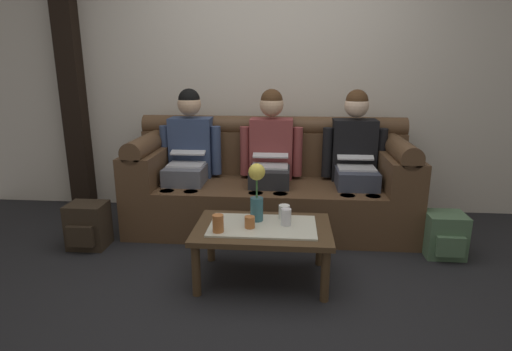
{
  "coord_description": "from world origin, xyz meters",
  "views": [
    {
      "loc": [
        0.17,
        -2.4,
        1.43
      ],
      "look_at": [
        -0.1,
        0.8,
        0.56
      ],
      "focal_mm": 29.05,
      "sensor_mm": 36.0,
      "label": 1
    }
  ],
  "objects_px": {
    "coffee_table": "(263,233)",
    "cup_far_left": "(218,223)",
    "cup_near_left": "(286,217)",
    "person_left": "(189,153)",
    "backpack_right": "(444,235)",
    "cup_far_center": "(284,212)",
    "person_middle": "(271,154)",
    "backpack_left": "(88,226)",
    "person_right": "(355,156)",
    "couch": "(270,186)",
    "flower_vase": "(257,189)",
    "cup_near_right": "(250,222)"
  },
  "relations": [
    {
      "from": "person_left",
      "to": "coffee_table",
      "type": "xyz_separation_m",
      "value": [
        0.74,
        -1.0,
        -0.32
      ]
    },
    {
      "from": "cup_far_center",
      "to": "cup_near_right",
      "type": "bearing_deg",
      "value": -140.81
    },
    {
      "from": "person_middle",
      "to": "backpack_left",
      "type": "relative_size",
      "value": 3.36
    },
    {
      "from": "cup_far_left",
      "to": "backpack_left",
      "type": "height_order",
      "value": "cup_far_left"
    },
    {
      "from": "person_middle",
      "to": "coffee_table",
      "type": "distance_m",
      "value": 1.06
    },
    {
      "from": "couch",
      "to": "person_middle",
      "type": "xyz_separation_m",
      "value": [
        -0.0,
        -0.0,
        0.29
      ]
    },
    {
      "from": "coffee_table",
      "to": "backpack_right",
      "type": "distance_m",
      "value": 1.45
    },
    {
      "from": "person_middle",
      "to": "backpack_right",
      "type": "relative_size",
      "value": 3.63
    },
    {
      "from": "flower_vase",
      "to": "backpack_left",
      "type": "bearing_deg",
      "value": 167.28
    },
    {
      "from": "person_middle",
      "to": "backpack_left",
      "type": "height_order",
      "value": "person_middle"
    },
    {
      "from": "person_middle",
      "to": "cup_far_center",
      "type": "xyz_separation_m",
      "value": [
        0.14,
        -0.87,
        -0.22
      ]
    },
    {
      "from": "person_right",
      "to": "cup_near_right",
      "type": "distance_m",
      "value": 1.35
    },
    {
      "from": "coffee_table",
      "to": "cup_far_left",
      "type": "distance_m",
      "value": 0.33
    },
    {
      "from": "couch",
      "to": "backpack_left",
      "type": "relative_size",
      "value": 6.71
    },
    {
      "from": "person_right",
      "to": "backpack_left",
      "type": "height_order",
      "value": "person_right"
    },
    {
      "from": "coffee_table",
      "to": "person_middle",
      "type": "bearing_deg",
      "value": 90.0
    },
    {
      "from": "cup_near_left",
      "to": "cup_far_center",
      "type": "xyz_separation_m",
      "value": [
        -0.01,
        0.11,
        -0.01
      ]
    },
    {
      "from": "cup_far_left",
      "to": "person_left",
      "type": "bearing_deg",
      "value": 111.98
    },
    {
      "from": "cup_near_right",
      "to": "cup_near_left",
      "type": "bearing_deg",
      "value": 16.27
    },
    {
      "from": "flower_vase",
      "to": "cup_far_center",
      "type": "xyz_separation_m",
      "value": [
        0.19,
        0.05,
        -0.17
      ]
    },
    {
      "from": "couch",
      "to": "cup_near_right",
      "type": "xyz_separation_m",
      "value": [
        -0.08,
        -1.06,
        0.06
      ]
    },
    {
      "from": "cup_far_left",
      "to": "person_right",
      "type": "bearing_deg",
      "value": 48.45
    },
    {
      "from": "couch",
      "to": "coffee_table",
      "type": "bearing_deg",
      "value": -90.0
    },
    {
      "from": "person_right",
      "to": "couch",
      "type": "bearing_deg",
      "value": 179.66
    },
    {
      "from": "cup_near_left",
      "to": "backpack_right",
      "type": "bearing_deg",
      "value": 20.79
    },
    {
      "from": "coffee_table",
      "to": "couch",
      "type": "bearing_deg",
      "value": 90.0
    },
    {
      "from": "person_middle",
      "to": "cup_near_right",
      "type": "relative_size",
      "value": 15.96
    },
    {
      "from": "cup_far_center",
      "to": "couch",
      "type": "bearing_deg",
      "value": 99.01
    },
    {
      "from": "person_left",
      "to": "cup_near_left",
      "type": "height_order",
      "value": "person_left"
    },
    {
      "from": "couch",
      "to": "cup_far_center",
      "type": "height_order",
      "value": "couch"
    },
    {
      "from": "person_right",
      "to": "cup_near_right",
      "type": "xyz_separation_m",
      "value": [
        -0.82,
        -1.06,
        -0.23
      ]
    },
    {
      "from": "couch",
      "to": "backpack_left",
      "type": "distance_m",
      "value": 1.57
    },
    {
      "from": "coffee_table",
      "to": "cup_far_center",
      "type": "relative_size",
      "value": 9.15
    },
    {
      "from": "backpack_right",
      "to": "cup_far_center",
      "type": "bearing_deg",
      "value": -164.15
    },
    {
      "from": "couch",
      "to": "backpack_left",
      "type": "xyz_separation_m",
      "value": [
        -1.43,
        -0.61,
        -0.19
      ]
    },
    {
      "from": "coffee_table",
      "to": "person_right",
      "type": "bearing_deg",
      "value": 53.8
    },
    {
      "from": "person_left",
      "to": "person_middle",
      "type": "xyz_separation_m",
      "value": [
        0.74,
        0.0,
        -0.0
      ]
    },
    {
      "from": "flower_vase",
      "to": "cup_near_right",
      "type": "height_order",
      "value": "flower_vase"
    },
    {
      "from": "coffee_table",
      "to": "cup_near_left",
      "type": "xyz_separation_m",
      "value": [
        0.15,
        0.02,
        0.11
      ]
    },
    {
      "from": "person_middle",
      "to": "cup_near_left",
      "type": "height_order",
      "value": "person_middle"
    },
    {
      "from": "cup_near_right",
      "to": "backpack_right",
      "type": "xyz_separation_m",
      "value": [
        1.44,
        0.53,
        -0.27
      ]
    },
    {
      "from": "couch",
      "to": "cup_near_right",
      "type": "relative_size",
      "value": 31.87
    },
    {
      "from": "cup_far_center",
      "to": "backpack_left",
      "type": "relative_size",
      "value": 0.27
    },
    {
      "from": "coffee_table",
      "to": "cup_near_right",
      "type": "height_order",
      "value": "cup_near_right"
    },
    {
      "from": "person_left",
      "to": "cup_near_right",
      "type": "bearing_deg",
      "value": -58.19
    },
    {
      "from": "cup_far_left",
      "to": "backpack_right",
      "type": "height_order",
      "value": "cup_far_left"
    },
    {
      "from": "person_left",
      "to": "person_right",
      "type": "height_order",
      "value": "same"
    },
    {
      "from": "couch",
      "to": "coffee_table",
      "type": "xyz_separation_m",
      "value": [
        -0.0,
        -1.01,
        -0.03
      ]
    },
    {
      "from": "person_left",
      "to": "coffee_table",
      "type": "bearing_deg",
      "value": -53.8
    },
    {
      "from": "person_left",
      "to": "backpack_right",
      "type": "relative_size",
      "value": 3.63
    }
  ]
}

